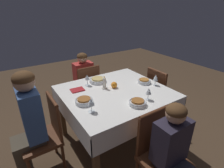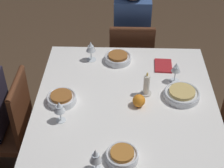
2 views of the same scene
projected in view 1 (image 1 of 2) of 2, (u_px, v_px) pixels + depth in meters
name	position (u px, v px, depth m)	size (l,w,h in m)	color
ground_plane	(115.00, 139.00, 2.46)	(8.00, 8.00, 0.00)	#4C3826
dining_table	(115.00, 97.00, 2.17)	(1.24, 1.13, 0.77)	white
chair_east	(46.00, 133.00, 1.87)	(0.39, 0.39, 0.88)	#562D19
chair_north	(159.00, 152.00, 1.63)	(0.39, 0.39, 0.88)	#562D19
chair_south	(87.00, 88.00, 2.86)	(0.39, 0.39, 0.88)	#562D19
chair_west	(160.00, 93.00, 2.70)	(0.39, 0.39, 0.88)	#562D19
person_adult_denim	(28.00, 122.00, 1.72)	(0.34, 0.30, 1.21)	#4C4233
person_child_dark	(174.00, 156.00, 1.47)	(0.30, 0.33, 1.05)	#282833
person_child_red	(82.00, 80.00, 2.94)	(0.30, 0.33, 1.05)	#383342
bowl_east	(84.00, 101.00, 1.86)	(0.19, 0.19, 0.06)	silver
wine_glass_east	(91.00, 102.00, 1.68)	(0.07, 0.07, 0.15)	white
bowl_north	(138.00, 102.00, 1.83)	(0.18, 0.18, 0.06)	silver
wine_glass_north	(149.00, 91.00, 1.89)	(0.07, 0.07, 0.14)	white
bowl_south	(98.00, 80.00, 2.36)	(0.23, 0.23, 0.06)	silver
wine_glass_south	(87.00, 78.00, 2.23)	(0.07, 0.07, 0.15)	white
bowl_west	(144.00, 81.00, 2.33)	(0.17, 0.17, 0.06)	silver
wine_glass_west	(156.00, 78.00, 2.24)	(0.06, 0.06, 0.15)	white
candle_centerpiece	(104.00, 84.00, 2.17)	(0.07, 0.07, 0.17)	beige
orange_fruit	(114.00, 85.00, 2.20)	(0.08, 0.08, 0.08)	orange
napkin_red_folded	(77.00, 90.00, 2.14)	(0.17, 0.13, 0.01)	#AD2328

